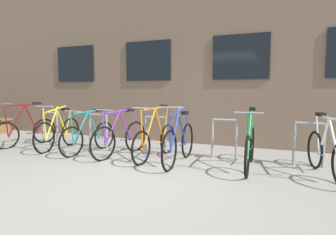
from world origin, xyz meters
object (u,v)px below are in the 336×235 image
at_px(bicycle_teal, 89,136).
at_px(bicycle_purple, 121,138).
at_px(bicycle_yellow, 58,132).
at_px(bicycle_blue, 179,142).
at_px(bicycle_maroon, 26,130).
at_px(bicycle_orange, 156,140).
at_px(bicycle_white, 327,153).
at_px(bicycle_green, 250,146).

height_order(bicycle_teal, bicycle_purple, bicycle_purple).
xyz_separation_m(bicycle_yellow, bicycle_purple, (1.70, -0.05, -0.00)).
relative_size(bicycle_blue, bicycle_maroon, 1.11).
height_order(bicycle_orange, bicycle_white, bicycle_orange).
bearing_deg(bicycle_orange, bicycle_white, -0.34).
distance_m(bicycle_teal, bicycle_yellow, 0.91).
height_order(bicycle_maroon, bicycle_green, bicycle_maroon).
height_order(bicycle_white, bicycle_yellow, bicycle_yellow).
bearing_deg(bicycle_teal, bicycle_purple, 0.63).
bearing_deg(bicycle_purple, bicycle_yellow, 178.47).
xyz_separation_m(bicycle_white, bicycle_purple, (-3.77, -0.03, 0.01)).
bearing_deg(bicycle_purple, bicycle_teal, -179.37).
xyz_separation_m(bicycle_blue, bicycle_maroon, (-4.06, 0.15, -0.02)).
relative_size(bicycle_blue, bicycle_white, 1.07).
xyz_separation_m(bicycle_teal, bicycle_purple, (0.79, 0.01, 0.02)).
distance_m(bicycle_green, bicycle_purple, 2.59).
bearing_deg(bicycle_blue, bicycle_yellow, 176.99).
relative_size(bicycle_green, bicycle_purple, 1.06).
height_order(bicycle_teal, bicycle_maroon, bicycle_maroon).
bearing_deg(bicycle_teal, bicycle_white, 0.48).
bearing_deg(bicycle_maroon, bicycle_orange, 0.13).
relative_size(bicycle_teal, bicycle_orange, 0.94).
relative_size(bicycle_maroon, bicycle_green, 0.89).
xyz_separation_m(bicycle_teal, bicycle_blue, (2.13, -0.11, 0.03)).
xyz_separation_m(bicycle_orange, bicycle_purple, (-0.78, -0.05, -0.00)).
height_order(bicycle_yellow, bicycle_purple, bicycle_yellow).
distance_m(bicycle_teal, bicycle_purple, 0.79).
distance_m(bicycle_yellow, bicycle_purple, 1.70).
distance_m(bicycle_blue, bicycle_white, 2.43).
relative_size(bicycle_teal, bicycle_green, 0.92).
bearing_deg(bicycle_orange, bicycle_blue, -16.09).
height_order(bicycle_maroon, bicycle_purple, bicycle_maroon).
bearing_deg(bicycle_maroon, bicycle_green, -0.06).
distance_m(bicycle_maroon, bicycle_purple, 2.72).
bearing_deg(bicycle_blue, bicycle_green, 6.74).
bearing_deg(bicycle_blue, bicycle_teal, 177.17).
xyz_separation_m(bicycle_blue, bicycle_orange, (-0.56, 0.16, -0.01)).
bearing_deg(bicycle_white, bicycle_maroon, 179.91).
height_order(bicycle_blue, bicycle_white, bicycle_blue).
distance_m(bicycle_yellow, bicycle_green, 4.30).
bearing_deg(bicycle_purple, bicycle_green, 0.75).
bearing_deg(bicycle_yellow, bicycle_green, -0.16).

